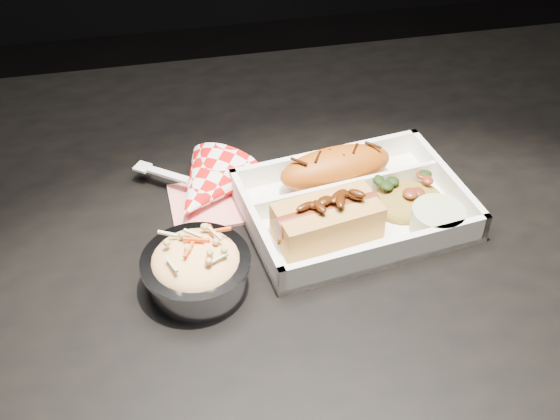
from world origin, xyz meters
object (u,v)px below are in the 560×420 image
object	(u,v)px
fried_pastry	(336,168)
foil_coleslaw_cup	(196,267)
hotdog	(327,218)
food_tray	(353,209)
napkin_fork	(207,189)
dining_table	(317,268)

from	to	relation	value
fried_pastry	foil_coleslaw_cup	world-z (taller)	foil_coleslaw_cup
fried_pastry	hotdog	distance (m)	0.09
food_tray	fried_pastry	distance (m)	0.06
hotdog	napkin_fork	xyz separation A→B (m)	(-0.12, 0.10, -0.02)
hotdog	foil_coleslaw_cup	distance (m)	0.16
dining_table	foil_coleslaw_cup	xyz separation A→B (m)	(-0.15, -0.09, 0.12)
foil_coleslaw_cup	dining_table	bearing A→B (deg)	28.96
napkin_fork	hotdog	bearing A→B (deg)	-2.05
fried_pastry	hotdog	xyz separation A→B (m)	(-0.03, -0.09, 0.00)
dining_table	food_tray	xyz separation A→B (m)	(0.04, -0.01, 0.10)
napkin_fork	dining_table	bearing A→B (deg)	12.53
dining_table	food_tray	world-z (taller)	food_tray
hotdog	foil_coleslaw_cup	size ratio (longest dim) A/B	1.09
napkin_fork	food_tray	bearing A→B (deg)	14.75
food_tray	fried_pastry	size ratio (longest dim) A/B	1.92
hotdog	foil_coleslaw_cup	xyz separation A→B (m)	(-0.15, -0.04, -0.00)
dining_table	fried_pastry	bearing A→B (deg)	57.12
food_tray	hotdog	xyz separation A→B (m)	(-0.04, -0.03, 0.02)
hotdog	dining_table	bearing A→B (deg)	74.93
dining_table	hotdog	bearing A→B (deg)	-94.48
food_tray	napkin_fork	bearing A→B (deg)	150.65
fried_pastry	napkin_fork	bearing A→B (deg)	176.65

